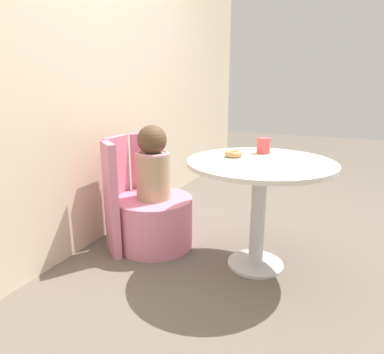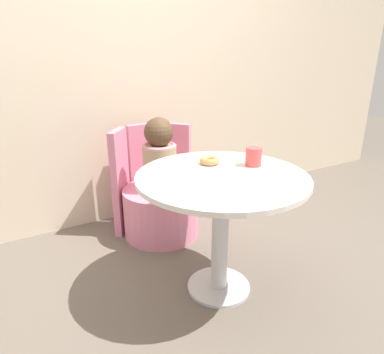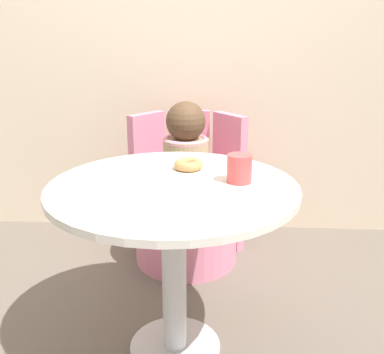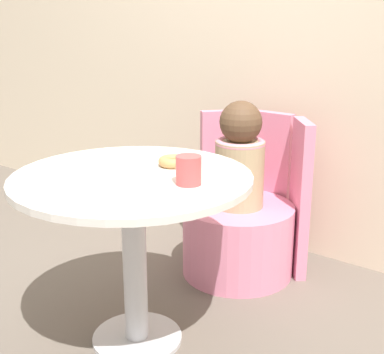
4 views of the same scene
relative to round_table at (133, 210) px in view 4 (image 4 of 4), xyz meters
The scene contains 9 objects.
ground_plane 0.55m from the round_table, 152.12° to the left, with size 12.00×12.00×0.00m, color #665B51.
back_wall 1.35m from the round_table, 94.25° to the left, with size 6.00×0.06×2.40m.
round_table is the anchor object (origin of this frame).
tub_chair 0.81m from the round_table, 90.31° to the left, with size 0.53×0.53×0.35m.
booth_backrest 0.96m from the round_table, 90.23° to the left, with size 0.63×0.23×0.75m.
child_figure 0.72m from the round_table, 90.31° to the left, with size 0.23×0.23×0.50m.
donut 0.24m from the round_table, 76.46° to the left, with size 0.11×0.11×0.04m.
cup 0.29m from the round_table, ahead, with size 0.09×0.09×0.10m.
paper_napkin 0.21m from the round_table, 57.74° to the right, with size 0.17×0.17×0.01m.
Camera 4 is at (1.36, -1.35, 1.22)m, focal length 50.00 mm.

